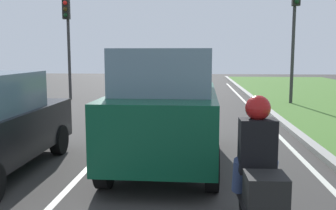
{
  "coord_description": "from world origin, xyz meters",
  "views": [
    {
      "loc": [
        1.39,
        1.08,
        2.19
      ],
      "look_at": [
        0.83,
        8.51,
        1.2
      ],
      "focal_mm": 41.07,
      "sensor_mm": 36.0,
      "label": 1
    }
  ],
  "objects_px": {
    "car_suv_ahead": "(167,106)",
    "traffic_light_near_right": "(295,21)",
    "rider_person": "(257,144)",
    "motorcycle": "(256,199)",
    "traffic_light_overhead_left": "(67,29)"
  },
  "relations": [
    {
      "from": "motorcycle",
      "to": "rider_person",
      "type": "height_order",
      "value": "rider_person"
    },
    {
      "from": "motorcycle",
      "to": "rider_person",
      "type": "relative_size",
      "value": 1.63
    },
    {
      "from": "car_suv_ahead",
      "to": "rider_person",
      "type": "bearing_deg",
      "value": -67.57
    },
    {
      "from": "motorcycle",
      "to": "traffic_light_overhead_left",
      "type": "distance_m",
      "value": 15.71
    },
    {
      "from": "car_suv_ahead",
      "to": "traffic_light_near_right",
      "type": "height_order",
      "value": "traffic_light_near_right"
    },
    {
      "from": "car_suv_ahead",
      "to": "rider_person",
      "type": "distance_m",
      "value": 3.48
    },
    {
      "from": "car_suv_ahead",
      "to": "motorcycle",
      "type": "bearing_deg",
      "value": -67.82
    },
    {
      "from": "rider_person",
      "to": "car_suv_ahead",
      "type": "bearing_deg",
      "value": 109.84
    },
    {
      "from": "traffic_light_near_right",
      "to": "traffic_light_overhead_left",
      "type": "relative_size",
      "value": 1.07
    },
    {
      "from": "car_suv_ahead",
      "to": "rider_person",
      "type": "relative_size",
      "value": 3.89
    },
    {
      "from": "traffic_light_overhead_left",
      "to": "rider_person",
      "type": "bearing_deg",
      "value": -63.69
    },
    {
      "from": "motorcycle",
      "to": "rider_person",
      "type": "bearing_deg",
      "value": 91.62
    },
    {
      "from": "rider_person",
      "to": "traffic_light_overhead_left",
      "type": "distance_m",
      "value": 15.57
    },
    {
      "from": "traffic_light_near_right",
      "to": "traffic_light_overhead_left",
      "type": "xyz_separation_m",
      "value": [
        -10.26,
        1.09,
        -0.25
      ]
    },
    {
      "from": "motorcycle",
      "to": "traffic_light_near_right",
      "type": "relative_size",
      "value": 0.36
    }
  ]
}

